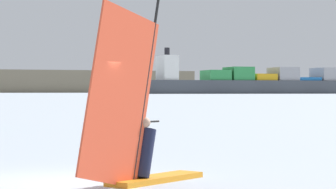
% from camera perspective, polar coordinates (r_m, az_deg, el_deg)
% --- Properties ---
extents(ground_plane, '(4000.00, 4000.00, 0.00)m').
position_cam_1_polar(ground_plane, '(15.97, -8.13, -6.65)').
color(ground_plane, '#9EA8B2').
extents(windsurfer, '(2.70, 2.96, 3.99)m').
position_cam_1_polar(windsurfer, '(15.29, -2.42, -2.93)').
color(windsurfer, orange).
rests_on(windsurfer, ground_plane).
extents(cargo_ship, '(184.23, 65.68, 34.78)m').
position_cam_1_polar(cargo_ship, '(583.21, 6.42, 0.90)').
color(cargo_ship, '#3F444C').
rests_on(cargo_ship, ground_plane).
extents(distant_headland, '(782.06, 621.89, 28.97)m').
position_cam_1_polar(distant_headland, '(1222.64, -1.42, 0.84)').
color(distant_headland, '#756B56').
rests_on(distant_headland, ground_plane).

